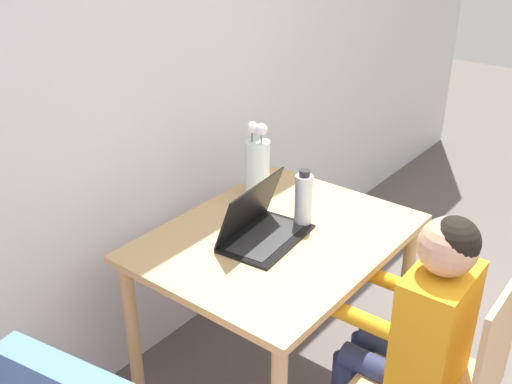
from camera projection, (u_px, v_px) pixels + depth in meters
wall_back at (152, 75)px, 2.35m from camera, size 6.40×0.05×2.50m
dining_table at (277, 258)px, 2.28m from camera, size 1.00×0.78×0.74m
chair_occupied at (448, 383)px, 1.95m from camera, size 0.41×0.41×0.89m
person_seated at (421, 320)px, 1.93m from camera, size 0.31×0.43×1.05m
laptop at (260, 225)px, 2.19m from camera, size 0.38×0.26×0.22m
flower_vase at (258, 166)px, 2.45m from camera, size 0.10×0.10×0.34m
water_bottle at (304, 199)px, 2.26m from camera, size 0.07×0.07×0.23m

